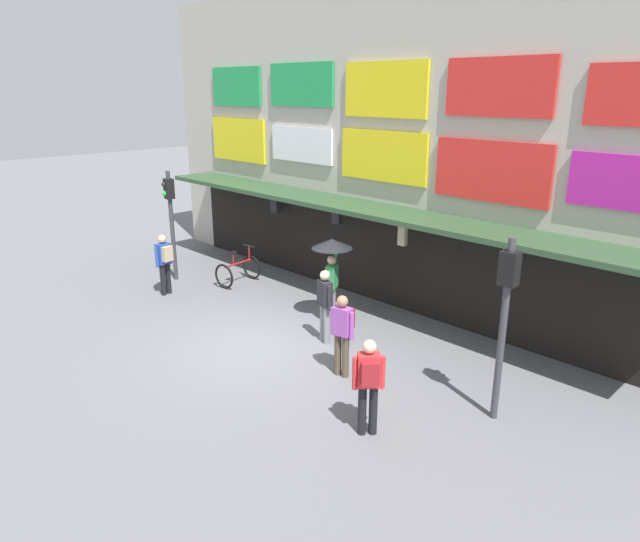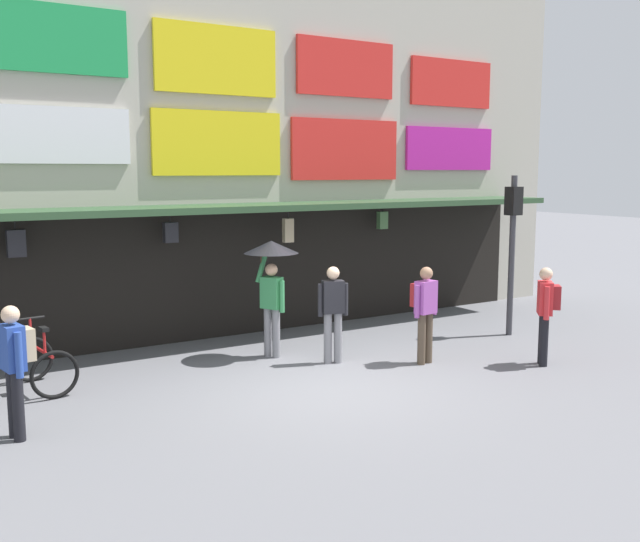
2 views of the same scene
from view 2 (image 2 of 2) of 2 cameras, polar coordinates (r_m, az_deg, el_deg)
name	(u,v)px [view 2 (image 2 of 2)]	position (r m, az deg, el deg)	size (l,w,h in m)	color
ground_plane	(328,387)	(11.20, 0.65, -9.16)	(80.00, 80.00, 0.00)	slate
shopfront	(206,137)	(14.78, -9.05, 10.45)	(18.00, 2.60, 8.00)	#B2AD9E
traffic_light_far	(512,229)	(14.81, 14.97, 3.21)	(0.29, 0.33, 3.20)	#38383D
bicycle_parked	(42,365)	(11.73, -21.14, -6.92)	(0.86, 1.24, 1.05)	black
pedestrian_in_green	(333,309)	(12.33, 1.04, -3.03)	(0.51, 0.33, 1.68)	gray
pedestrian_with_umbrella	(271,266)	(12.66, -3.87, 0.43)	(0.96, 0.96, 2.08)	gray
pedestrian_in_blue	(546,308)	(12.79, 17.45, -2.83)	(0.47, 0.47, 1.68)	black
pedestrian_in_black	(425,307)	(12.44, 8.27, -2.84)	(0.52, 0.40, 1.68)	brown
pedestrian_in_yellow	(15,361)	(9.62, -22.97, -6.60)	(0.40, 0.52, 1.68)	black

